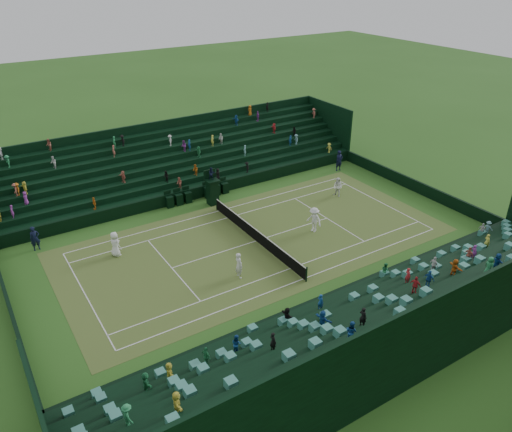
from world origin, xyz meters
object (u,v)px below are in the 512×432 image
object	(u,v)px
player_far_west	(338,187)
player_far_east	(314,220)
player_near_west	(115,244)
player_near_east	(239,265)
tennis_net	(256,235)
umpire_chair	(212,189)

from	to	relation	value
player_far_west	player_far_east	bearing A→B (deg)	-68.61
player_near_west	player_near_east	distance (m)	8.64
tennis_net	player_near_west	distance (m)	9.52
tennis_net	umpire_chair	world-z (taller)	umpire_chair
player_near_west	player_far_west	size ratio (longest dim) A/B	1.08
player_near_east	umpire_chair	bearing A→B (deg)	-20.69
player_near_west	player_far_east	bearing A→B (deg)	-131.81
player_near_east	player_far_west	world-z (taller)	player_near_east
player_near_west	player_far_east	xyz separation A→B (m)	(4.40, 13.19, 0.06)
umpire_chair	player_near_west	xyz separation A→B (m)	(3.52, -9.12, -0.46)
tennis_net	player_far_west	xyz separation A→B (m)	(-2.64, 9.67, 0.29)
tennis_net	player_far_east	size ratio (longest dim) A/B	6.16
player_near_east	player_far_east	distance (m)	7.84
tennis_net	player_near_east	xyz separation A→B (m)	(3.15, -3.25, 0.35)
umpire_chair	player_far_east	xyz separation A→B (m)	(7.93, 4.07, -0.40)
umpire_chair	player_far_east	world-z (taller)	umpire_chair
player_near_west	player_far_east	world-z (taller)	player_far_east
umpire_chair	player_near_west	world-z (taller)	umpire_chair
player_far_east	player_near_east	bearing A→B (deg)	-89.52
player_near_east	tennis_net	bearing A→B (deg)	-47.45
player_near_west	player_far_west	xyz separation A→B (m)	(0.75, 18.56, -0.07)
tennis_net	player_near_east	world-z (taller)	player_near_east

